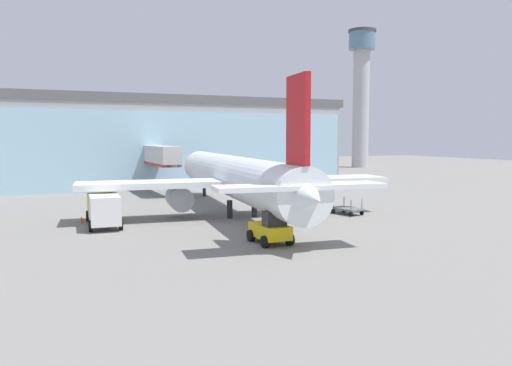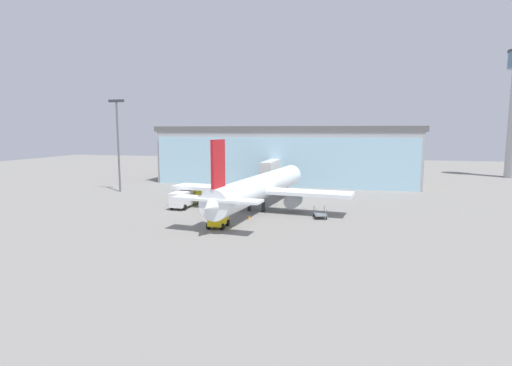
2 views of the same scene
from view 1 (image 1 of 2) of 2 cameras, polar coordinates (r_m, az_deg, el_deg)
The scene contains 10 objects.
ground at distance 41.26m, azimuth -1.45°, elevation -4.72°, with size 240.00×240.00×0.00m, color gray.
terminal_building at distance 75.37m, azimuth -12.11°, elevation 4.66°, with size 59.11×13.86×13.02m.
jet_bridge at distance 64.90m, azimuth -11.01°, elevation 2.97°, with size 2.29×12.99×6.05m.
control_tower at distance 122.06m, azimuth 11.93°, elevation 10.56°, with size 6.45×6.45×32.13m.
airplane at distance 46.08m, azimuth -2.32°, elevation 0.64°, with size 28.41×38.06×11.05m.
catering_truck at distance 42.06m, azimuth -17.05°, elevation -2.73°, with size 2.84×7.41×2.65m.
baggage_cart at distance 47.10m, azimuth 10.40°, elevation -2.94°, with size 2.16×3.08×1.50m.
pushback_tug at distance 33.65m, azimuth 1.70°, elevation -5.31°, with size 2.19×3.22×2.30m.
safety_cone_nose at distance 40.03m, azimuth 1.37°, elevation -4.63°, with size 0.36×0.36×0.55m, color orange.
safety_cone_wingtip at distance 44.31m, azimuth -19.34°, elevation -3.96°, with size 0.36×0.36×0.55m, color orange.
Camera 1 is at (-15.57, -37.54, 7.14)m, focal length 35.00 mm.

